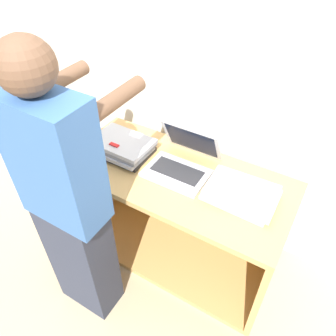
% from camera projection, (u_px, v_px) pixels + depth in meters
% --- Properties ---
extents(ground_plane, '(12.00, 12.00, 0.00)m').
position_uv_depth(ground_plane, '(151.00, 283.00, 2.16)').
color(ground_plane, tan).
extents(wall_back, '(8.00, 0.05, 2.40)m').
position_uv_depth(wall_back, '(214.00, 69.00, 1.84)').
color(wall_back, beige).
rests_on(wall_back, ground_plane).
extents(cart, '(1.34, 0.62, 0.73)m').
position_uv_depth(cart, '(181.00, 208.00, 2.17)').
color(cart, tan).
rests_on(cart, ground_plane).
extents(laptop_open, '(0.36, 0.36, 0.24)m').
position_uv_depth(laptop_open, '(181.00, 162.00, 1.89)').
color(laptop_open, '#B7B7BC').
rests_on(laptop_open, cart).
extents(laptop_stack_left, '(0.38, 0.26, 0.10)m').
position_uv_depth(laptop_stack_left, '(121.00, 147.00, 2.00)').
color(laptop_stack_left, '#232326').
rests_on(laptop_stack_left, cart).
extents(laptop_stack_right, '(0.38, 0.26, 0.07)m').
position_uv_depth(laptop_stack_right, '(241.00, 194.00, 1.71)').
color(laptop_stack_right, '#B7B7BC').
rests_on(laptop_stack_right, cart).
extents(person, '(0.40, 0.53, 1.63)m').
position_uv_depth(person, '(69.00, 206.00, 1.57)').
color(person, '#2D3342').
rests_on(person, ground_plane).
extents(inventory_tag, '(0.06, 0.02, 0.01)m').
position_uv_depth(inventory_tag, '(114.00, 145.00, 1.92)').
color(inventory_tag, red).
rests_on(inventory_tag, laptop_stack_left).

